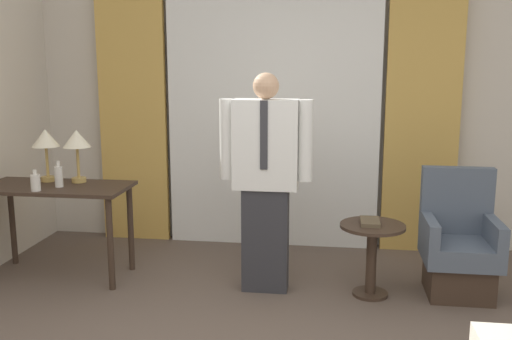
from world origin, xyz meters
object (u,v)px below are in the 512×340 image
(person, at_px, (266,176))
(table_lamp_left, at_px, (46,141))
(table_lamp_right, at_px, (77,142))
(book, at_px, (370,222))
(armchair, at_px, (459,249))
(desk, at_px, (56,199))
(bottle_near_edge, at_px, (59,176))
(bottle_by_lamp, at_px, (35,182))
(side_table, at_px, (372,248))

(person, bearing_deg, table_lamp_left, 174.12)
(table_lamp_left, height_order, table_lamp_right, same)
(table_lamp_right, bearing_deg, book, -4.38)
(table_lamp_left, xyz_separation_m, person, (1.89, -0.19, -0.21))
(person, bearing_deg, armchair, 5.13)
(desk, distance_m, bottle_near_edge, 0.22)
(bottle_near_edge, relative_size, armchair, 0.22)
(table_lamp_right, xyz_separation_m, bottle_by_lamp, (-0.19, -0.36, -0.27))
(person, relative_size, armchair, 1.76)
(desk, xyz_separation_m, table_lamp_right, (0.14, 0.15, 0.46))
(person, distance_m, side_table, 0.98)
(table_lamp_left, height_order, bottle_by_lamp, table_lamp_left)
(table_lamp_left, distance_m, bottle_by_lamp, 0.46)
(side_table, height_order, book, book)
(desk, height_order, side_table, desk)
(armchair, bearing_deg, book, -169.77)
(table_lamp_right, xyz_separation_m, side_table, (2.44, -0.21, -0.74))
(desk, height_order, book, desk)
(person, xyz_separation_m, side_table, (0.82, -0.01, -0.53))
(table_lamp_left, xyz_separation_m, table_lamp_right, (0.28, 0.00, 0.00))
(table_lamp_left, bearing_deg, bottle_near_edge, -44.96)
(desk, relative_size, armchair, 1.26)
(table_lamp_left, relative_size, table_lamp_right, 1.00)
(desk, xyz_separation_m, side_table, (2.57, -0.05, -0.28))
(armchair, relative_size, side_table, 1.70)
(desk, distance_m, book, 2.56)
(table_lamp_right, xyz_separation_m, armchair, (3.11, -0.06, -0.77))
(person, bearing_deg, book, 0.66)
(bottle_near_edge, bearing_deg, bottle_by_lamp, -123.85)
(bottle_near_edge, distance_m, armchair, 3.23)
(side_table, bearing_deg, table_lamp_left, 175.66)
(table_lamp_right, relative_size, person, 0.26)
(book, bearing_deg, desk, 179.25)
(desk, bearing_deg, side_table, -1.21)
(table_lamp_left, xyz_separation_m, armchair, (3.38, -0.06, -0.77))
(bottle_by_lamp, xyz_separation_m, side_table, (2.63, 0.16, -0.47))
(bottle_near_edge, xyz_separation_m, armchair, (3.19, 0.14, -0.52))
(side_table, relative_size, book, 2.30)
(table_lamp_left, bearing_deg, desk, -47.68)
(bottle_near_edge, relative_size, bottle_by_lamp, 1.26)
(table_lamp_left, relative_size, bottle_near_edge, 2.07)
(table_lamp_right, height_order, bottle_by_lamp, table_lamp_right)
(person, bearing_deg, table_lamp_right, 173.13)
(desk, xyz_separation_m, book, (2.55, -0.03, -0.08))
(table_lamp_right, xyz_separation_m, book, (2.42, -0.19, -0.54))
(bottle_by_lamp, distance_m, person, 1.81)
(table_lamp_right, distance_m, bottle_by_lamp, 0.49)
(bottle_by_lamp, xyz_separation_m, person, (1.80, 0.17, 0.07))
(bottle_near_edge, relative_size, side_table, 0.38)
(side_table, distance_m, book, 0.20)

